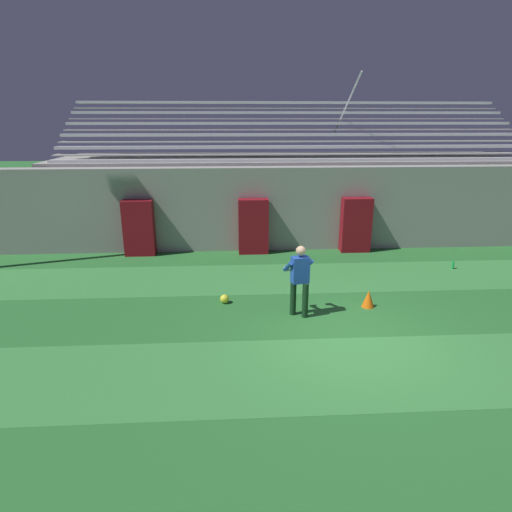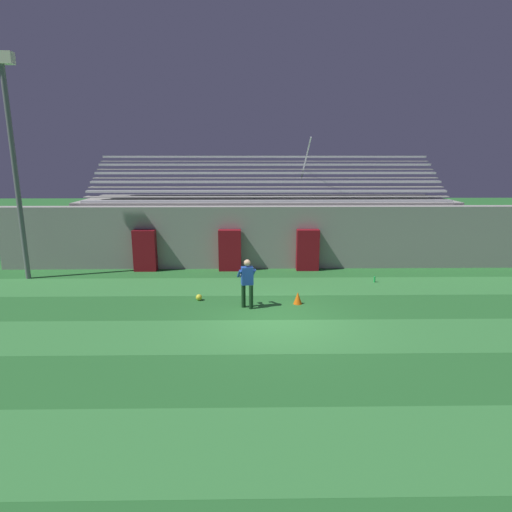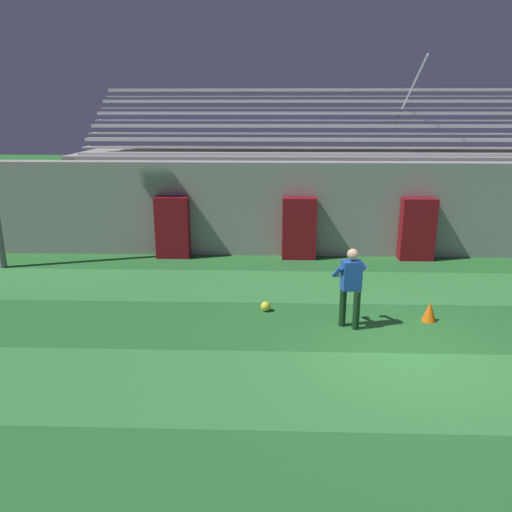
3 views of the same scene
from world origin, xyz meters
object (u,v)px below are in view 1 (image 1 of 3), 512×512
Objects in this scene: padding_pillar_gate_left at (253,226)px; padding_pillar_far_left at (139,228)px; goalkeeper at (300,276)px; water_bottle at (453,265)px; traffic_cone at (368,299)px; padding_pillar_gate_right at (356,225)px; soccer_ball at (225,299)px.

padding_pillar_gate_left and padding_pillar_far_left have the same top height.
goalkeeper is 6.96× the size of water_bottle.
padding_pillar_gate_left is 4.36× the size of traffic_cone.
traffic_cone is (1.74, 0.36, -0.74)m from goalkeeper.
padding_pillar_gate_right is at bearing 141.37° from water_bottle.
soccer_ball is (-0.92, -4.09, -0.81)m from padding_pillar_gate_left.
soccer_ball is at bearing 155.54° from goalkeeper.
padding_pillar_gate_right is at bearing 0.00° from padding_pillar_far_left.
padding_pillar_gate_left is at bearing 161.57° from water_bottle.
padding_pillar_gate_left is at bearing 0.00° from padding_pillar_far_left.
padding_pillar_gate_right is 4.66m from traffic_cone.
goalkeeper reaches higher than soccer_ball.
soccer_ball is (-1.71, 0.78, -0.84)m from goalkeeper.
soccer_ball is 0.52× the size of traffic_cone.
padding_pillar_gate_left reaches higher than water_bottle.
padding_pillar_gate_left is at bearing 119.26° from traffic_cone.
soccer_ball is at bearing -55.38° from padding_pillar_far_left.
soccer_ball is at bearing 173.09° from traffic_cone.
padding_pillar_far_left is at bearing 144.29° from traffic_cone.
water_bottle is at bearing -11.53° from padding_pillar_far_left.
padding_pillar_gate_left and padding_pillar_gate_right have the same top height.
padding_pillar_gate_left is 7.63× the size of water_bottle.
padding_pillar_gate_right is at bearing 43.10° from soccer_ball.
traffic_cone is at bearing -6.91° from soccer_ball.
padding_pillar_gate_left is 8.32× the size of soccer_ball.
padding_pillar_far_left is 5.04m from soccer_ball.
padding_pillar_gate_left is 3.45m from padding_pillar_gate_right.
goalkeeper is (0.79, -4.87, 0.04)m from padding_pillar_gate_left.
traffic_cone is (3.45, -0.42, 0.10)m from soccer_ball.
goalkeeper is (-2.67, -4.87, 0.04)m from padding_pillar_gate_right.
goalkeeper reaches higher than traffic_cone.
padding_pillar_gate_right is 8.32× the size of soccer_ball.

